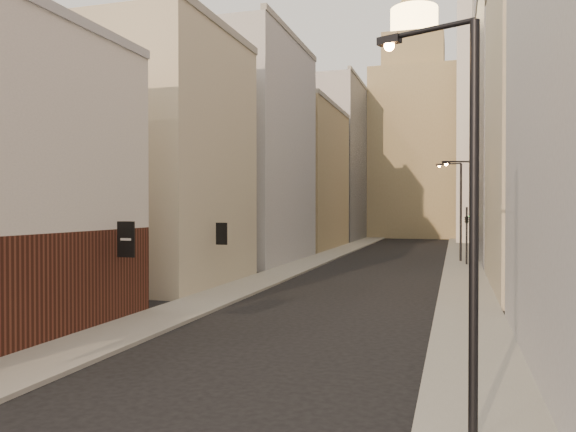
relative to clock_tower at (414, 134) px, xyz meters
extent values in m
cube|color=gray|center=(-5.50, -37.00, -17.56)|extent=(3.00, 140.00, 0.15)
cube|color=gray|center=(7.50, -37.00, -17.56)|extent=(3.00, 140.00, 0.15)
cube|color=black|center=(-6.30, -78.00, -14.03)|extent=(0.80, 0.08, 1.50)
cube|color=black|center=(-6.30, -68.00, -14.23)|extent=(0.70, 0.08, 1.30)
cube|color=#BFB395|center=(-11.00, -66.00, -9.63)|extent=(8.00, 12.00, 16.00)
cube|color=#9C9CA0|center=(-11.00, -50.00, -7.63)|extent=(8.00, 16.00, 20.00)
cube|color=#937F56|center=(-11.00, -32.00, -9.13)|extent=(8.00, 18.00, 17.00)
cube|color=gray|center=(-11.00, -12.00, -5.63)|extent=(8.00, 20.00, 24.00)
cube|color=#BFB395|center=(13.00, -62.00, -7.63)|extent=(8.00, 16.00, 20.00)
cube|color=gray|center=(13.00, -42.00, -4.63)|extent=(8.00, 20.00, 26.00)
cube|color=gray|center=(19.00, -14.00, 7.37)|extent=(20.00, 22.00, 50.00)
cube|color=#937F56|center=(0.00, 0.00, -3.63)|extent=(14.00, 14.00, 28.00)
cube|color=#937F56|center=(0.00, 0.00, 13.37)|extent=(10.00, 10.00, 6.00)
cylinder|color=#FFCC72|center=(0.00, 0.00, 18.87)|extent=(8.00, 8.00, 5.00)
cube|color=silver|center=(11.00, -14.00, -0.63)|extent=(8.00, 8.00, 34.00)
cylinder|color=black|center=(7.24, -86.50, -13.28)|extent=(0.19, 0.19, 8.70)
cylinder|color=black|center=(6.34, -86.13, -8.93)|extent=(1.84, 0.83, 0.12)
cube|color=black|center=(5.45, -85.77, -8.98)|extent=(0.57, 0.40, 0.17)
sphere|color=orange|center=(5.45, -85.77, -9.11)|extent=(0.23, 0.23, 0.23)
cylinder|color=black|center=(7.96, -61.93, -13.74)|extent=(0.17, 0.17, 7.78)
cylinder|color=black|center=(7.15, -62.22, -9.86)|extent=(1.66, 0.68, 0.10)
cube|color=black|center=(6.33, -62.51, -9.90)|extent=(0.51, 0.34, 0.16)
sphere|color=orange|center=(6.33, -62.51, -10.01)|extent=(0.21, 0.21, 0.21)
cylinder|color=black|center=(7.36, -45.72, -13.17)|extent=(0.20, 0.20, 8.93)
cylinder|color=black|center=(6.41, -45.44, -8.70)|extent=(1.94, 0.68, 0.12)
cube|color=black|center=(5.46, -45.15, -8.75)|extent=(0.59, 0.36, 0.18)
sphere|color=orange|center=(5.46, -45.15, -8.88)|extent=(0.24, 0.24, 0.24)
cylinder|color=black|center=(7.81, -48.69, -15.13)|extent=(0.16, 0.16, 5.00)
imported|color=black|center=(7.81, -48.69, -13.43)|extent=(0.57, 0.57, 1.22)
sphere|color=#19E533|center=(8.06, -48.69, -13.43)|extent=(0.16, 0.16, 0.16)
camera|label=1|loc=(6.88, -98.47, -12.73)|focal=35.00mm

